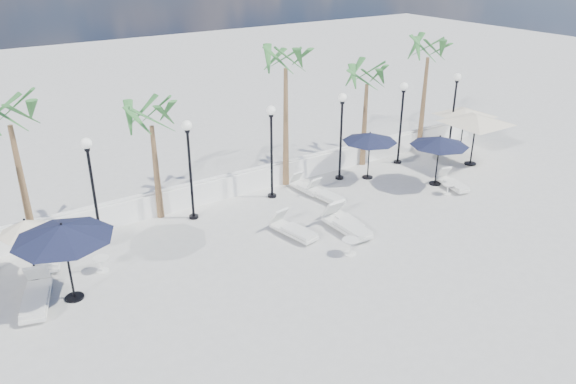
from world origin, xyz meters
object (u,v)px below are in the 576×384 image
lounger_6 (326,194)px  parasol_navy_right (440,141)px  lounger_4 (305,187)px  parasol_cream_sq_b (477,115)px  lounger_1 (36,297)px  lounger_3 (346,219)px  lounger_0 (50,254)px  lounger_2 (293,229)px  lounger_5 (347,225)px  parasol_cream_small (26,227)px  parasol_navy_mid (370,137)px  parasol_navy_left (63,232)px  lounger_7 (453,183)px  parasol_cream_sq_a (465,109)px

lounger_6 → parasol_navy_right: 5.37m
lounger_4 → parasol_cream_sq_b: size_ratio=0.33×
lounger_6 → parasol_navy_right: size_ratio=0.75×
lounger_1 → lounger_3: bearing=11.6°
lounger_0 → lounger_2: 8.17m
lounger_3 → lounger_4: lounger_3 is taller
lounger_5 → parasol_cream_small: parasol_cream_small is taller
lounger_4 → lounger_5: bearing=-106.3°
parasol_navy_mid → parasol_navy_right: 2.91m
lounger_5 → parasol_navy_left: bearing=172.3°
lounger_5 → lounger_7: (6.25, 0.61, -0.05)m
parasol_navy_left → lounger_7: bearing=-2.0°
lounger_0 → lounger_2: size_ratio=1.03×
lounger_7 → parasol_cream_sq_a: bearing=49.2°
lounger_1 → parasol_navy_left: parasol_navy_left is taller
parasol_navy_right → lounger_5: bearing=-167.8°
lounger_7 → parasol_navy_mid: size_ratio=0.76×
lounger_3 → parasol_cream_small: parasol_cream_small is taller
lounger_0 → lounger_4: 10.20m
lounger_5 → lounger_7: bearing=4.9°
parasol_navy_left → parasol_navy_right: (15.22, 0.14, -0.25)m
parasol_navy_right → parasol_cream_small: (-15.93, 1.76, -0.22)m
lounger_2 → parasol_navy_right: parasol_navy_right is taller
lounger_4 → parasol_cream_sq_b: 8.72m
lounger_5 → parasol_cream_sq_a: size_ratio=0.48×
lounger_3 → parasol_cream_sq_b: bearing=15.7°
parasol_cream_sq_a → lounger_4: bearing=179.9°
lounger_2 → parasol_cream_sq_b: parasol_cream_sq_b is taller
parasol_cream_sq_a → parasol_cream_sq_b: (-1.27, -1.70, 0.30)m
lounger_3 → parasol_cream_sq_b: size_ratio=0.36×
lounger_1 → parasol_cream_sq_a: bearing=23.3°
lounger_7 → parasol_navy_right: parasol_navy_right is taller
parasol_navy_mid → parasol_cream_sq_b: 5.34m
parasol_navy_left → parasol_cream_sq_b: parasol_cream_sq_b is taller
parasol_cream_small → parasol_navy_mid: bearing=1.6°
lounger_2 → parasol_cream_sq_a: bearing=3.1°
lounger_2 → lounger_5: bearing=-35.2°
parasol_navy_right → lounger_1: bearing=179.6°
lounger_2 → lounger_4: (2.58, 2.94, -0.04)m
lounger_0 → lounger_4: bearing=16.5°
lounger_7 → parasol_navy_mid: 4.00m
lounger_2 → lounger_4: lounger_2 is taller
lounger_4 → parasol_cream_sq_a: parasol_cream_sq_a is taller
parasol_navy_left → parasol_cream_sq_a: parasol_navy_left is taller
lounger_6 → parasol_cream_sq_b: (8.07, -0.58, 2.15)m
lounger_0 → parasol_cream_sq_b: 18.67m
lounger_3 → parasol_navy_right: 5.91m
lounger_6 → parasol_cream_sq_a: bearing=-0.6°
lounger_4 → lounger_7: 6.28m
lounger_4 → parasol_cream_small: (-10.82, -0.71, 1.52)m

